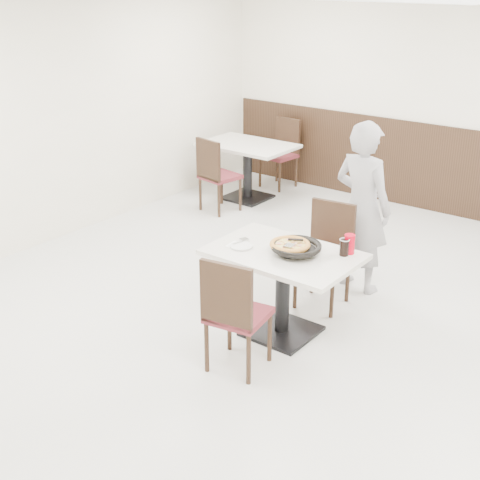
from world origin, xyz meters
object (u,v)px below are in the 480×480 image
Objects in this scene: chair_far at (323,257)px; pizza_pan at (296,249)px; chair_near at (239,312)px; diner_person at (362,207)px; red_cup at (349,244)px; bg_chair_left_far at (279,154)px; main_table at (283,293)px; side_plate at (241,246)px; bg_chair_left_near at (220,174)px; bg_table_left at (248,171)px; cola_glass at (344,248)px; pizza at (290,246)px.

chair_far is 2.91× the size of pizza_pan.
diner_person is at bearing 78.56° from chair_near.
red_cup is 0.10× the size of diner_person.
red_cup is 0.17× the size of bg_chair_left_far.
side_plate reaches higher than main_table.
bg_chair_left_near is at bearing 95.19° from bg_chair_left_far.
bg_chair_left_far reaches higher than bg_table_left.
main_table is at bearing -31.67° from bg_chair_left_near.
chair_far is 0.79× the size of bg_table_left.
cola_glass is 0.14× the size of bg_chair_left_near.
side_plate is 0.88m from red_cup.
red_cup is 0.17× the size of bg_chair_left_near.
side_plate is 0.15× the size of bg_table_left.
bg_chair_left_far is at bearing -55.88° from chair_far.
pizza_pan is at bearing 98.52° from diner_person.
pizza_pan is at bearing -30.13° from bg_chair_left_near.
chair_near is at bearing 126.89° from bg_chair_left_far.
bg_chair_left_far is at bearing -34.33° from diner_person.
diner_person reaches higher than main_table.
bg_table_left is at bearing 139.60° from red_cup.
bg_table_left is (-2.46, 2.66, -0.42)m from pizza_pan.
pizza reaches higher than side_plate.
bg_chair_left_far is (-2.76, 3.05, -0.35)m from red_cup.
red_cup is at bearing 34.76° from main_table.
diner_person is at bearing 85.77° from main_table.
chair_far is at bearing -21.56° from bg_chair_left_near.
red_cup is 3.70m from bg_table_left.
diner_person is at bearing -105.81° from chair_far.
chair_far is at bearing 88.46° from diner_person.
pizza is 1.17m from diner_person.
chair_near is at bearing -93.12° from pizza.
main_table is 1.00× the size of bg_table_left.
pizza_pan is 0.06m from pizza.
main_table is 0.65m from cola_glass.
chair_near is 7.31× the size of cola_glass.
red_cup is at bearing 56.67° from chair_near.
diner_person is (0.09, 1.18, 0.44)m from main_table.
cola_glass is (0.32, 0.22, 0.02)m from pizza_pan.
red_cup is at bearing 77.98° from cola_glass.
chair_far is 0.68m from cola_glass.
chair_far is 5.14× the size of side_plate.
chair_near is 5.94× the size of red_cup.
chair_far is 3.12m from bg_table_left.
pizza is 3.63m from bg_table_left.
pizza_pan is 2.51× the size of cola_glass.
chair_near is 1.84m from diner_person.
main_table is at bearing 83.39° from chair_far.
pizza_pan is at bearing 18.85° from side_plate.
bg_chair_left_far is (0.03, 1.27, 0.00)m from bg_chair_left_near.
side_plate is at bearing 126.16° from bg_chair_left_far.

